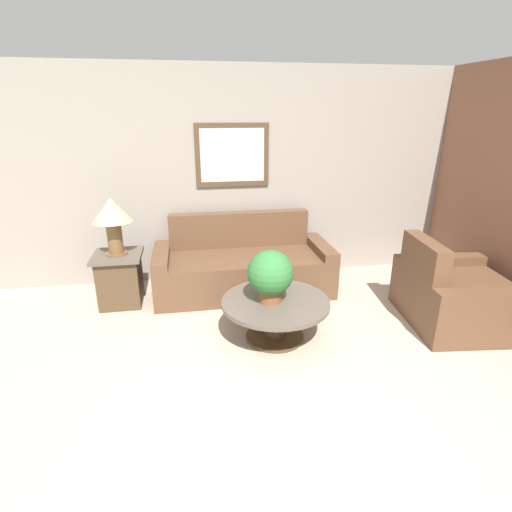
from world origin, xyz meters
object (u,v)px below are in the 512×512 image
object	(u,v)px
side_table	(120,278)
armchair	(454,296)
coffee_table	(275,311)
table_lamp	(112,215)
potted_plant_on_table	(270,275)
couch_main	(243,267)

from	to	relation	value
side_table	armchair	bearing A→B (deg)	-16.48
coffee_table	table_lamp	xyz separation A→B (m)	(-1.56, 1.02, 0.74)
side_table	potted_plant_on_table	xyz separation A→B (m)	(1.51, -1.02, 0.36)
armchair	potted_plant_on_table	xyz separation A→B (m)	(-1.94, 0.00, 0.38)
side_table	table_lamp	distance (m)	0.73
table_lamp	coffee_table	bearing A→B (deg)	-33.17
armchair	couch_main	bearing A→B (deg)	66.98
couch_main	table_lamp	distance (m)	1.60
potted_plant_on_table	couch_main	bearing A→B (deg)	94.82
coffee_table	potted_plant_on_table	distance (m)	0.38
table_lamp	side_table	bearing A→B (deg)	-63.43
armchair	side_table	world-z (taller)	armchair
armchair	potted_plant_on_table	distance (m)	1.97
table_lamp	potted_plant_on_table	distance (m)	1.86
coffee_table	side_table	distance (m)	1.87
couch_main	table_lamp	bearing A→B (deg)	-174.84
couch_main	potted_plant_on_table	bearing A→B (deg)	-85.18
armchair	coffee_table	size ratio (longest dim) A/B	1.18
potted_plant_on_table	armchair	bearing A→B (deg)	-0.02
potted_plant_on_table	table_lamp	bearing A→B (deg)	146.02
couch_main	table_lamp	size ratio (longest dim) A/B	3.32
couch_main	coffee_table	size ratio (longest dim) A/B	2.04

